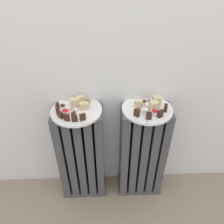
{
  "coord_description": "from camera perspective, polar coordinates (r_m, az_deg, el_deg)",
  "views": [
    {
      "loc": [
        -0.04,
        -0.64,
        1.33
      ],
      "look_at": [
        0.0,
        0.28,
        0.65
      ],
      "focal_mm": 34.95,
      "sensor_mm": 36.0,
      "label": 1
    }
  ],
  "objects": [
    {
      "name": "radiator_right",
      "position": [
        1.38,
        7.82,
        -10.75
      ],
      "size": [
        0.28,
        0.15,
        0.66
      ],
      "color": "#47474C",
      "rests_on": "ground_plane"
    },
    {
      "name": "turkish_delight_right_1",
      "position": [
        1.16,
        9.41,
        2.02
      ],
      "size": [
        0.02,
        0.02,
        0.02
      ],
      "primitive_type": "cube",
      "rotation": [
        0.0,
        0.0,
        1.54
      ],
      "color": "white",
      "rests_on": "plate_right"
    },
    {
      "name": "dark_cake_slice_left_1",
      "position": [
        1.12,
        -14.12,
        0.3
      ],
      "size": [
        0.02,
        0.03,
        0.04
      ],
      "primitive_type": "cube",
      "rotation": [
        0.0,
        0.0,
        -1.24
      ],
      "color": "#382114",
      "rests_on": "plate_left"
    },
    {
      "name": "marble_cake_slice_left_0",
      "position": [
        1.13,
        -7.24,
        1.62
      ],
      "size": [
        0.05,
        0.03,
        0.04
      ],
      "primitive_type": "cube",
      "rotation": [
        0.0,
        0.0,
        -0.02
      ],
      "color": "beige",
      "rests_on": "plate_left"
    },
    {
      "name": "dark_cake_slice_left_2",
      "position": [
        1.09,
        -13.35,
        -0.73
      ],
      "size": [
        0.03,
        0.03,
        0.04
      ],
      "primitive_type": "cube",
      "rotation": [
        0.0,
        0.0,
        -0.82
      ],
      "color": "#382114",
      "rests_on": "plate_left"
    },
    {
      "name": "dark_cake_slice_right_0",
      "position": [
        1.08,
        6.51,
        -0.21
      ],
      "size": [
        0.03,
        0.03,
        0.04
      ],
      "primitive_type": "cube",
      "rotation": [
        0.0,
        0.0,
        -0.78
      ],
      "color": "#382114",
      "rests_on": "plate_right"
    },
    {
      "name": "turkish_delight_left_0",
      "position": [
        1.12,
        -9.53,
        0.47
      ],
      "size": [
        0.02,
        0.02,
        0.02
      ],
      "primitive_type": "cube",
      "rotation": [
        0.0,
        0.0,
        1.05
      ],
      "color": "white",
      "rests_on": "plate_left"
    },
    {
      "name": "dark_cake_slice_right_1",
      "position": [
        1.07,
        9.61,
        -0.98
      ],
      "size": [
        0.03,
        0.02,
        0.04
      ],
      "primitive_type": "cube",
      "rotation": [
        0.0,
        0.0,
        -0.11
      ],
      "color": "#382114",
      "rests_on": "plate_right"
    },
    {
      "name": "turkish_delight_left_1",
      "position": [
        1.13,
        -11.41,
        0.65
      ],
      "size": [
        0.03,
        0.03,
        0.02
      ],
      "primitive_type": "cube",
      "rotation": [
        0.0,
        0.0,
        1.06
      ],
      "color": "white",
      "rests_on": "plate_left"
    },
    {
      "name": "turkish_delight_right_0",
      "position": [
        1.1,
        8.67,
        0.23
      ],
      "size": [
        0.03,
        0.03,
        0.03
      ],
      "primitive_type": "cube",
      "rotation": [
        0.0,
        0.0,
        1.06
      ],
      "color": "white",
      "rests_on": "plate_right"
    },
    {
      "name": "dark_cake_slice_left_4",
      "position": [
        1.05,
        -9.81,
        -1.64
      ],
      "size": [
        0.03,
        0.01,
        0.04
      ],
      "primitive_type": "cube",
      "rotation": [
        0.0,
        0.0,
        0.01
      ],
      "color": "#382114",
      "rests_on": "plate_left"
    },
    {
      "name": "radiator_left",
      "position": [
        1.37,
        -7.89,
        -11.22
      ],
      "size": [
        0.28,
        0.15,
        0.66
      ],
      "color": "#47474C",
      "rests_on": "ground_plane"
    },
    {
      "name": "dark_cake_slice_left_5",
      "position": [
        1.05,
        -7.69,
        -1.31
      ],
      "size": [
        0.03,
        0.02,
        0.04
      ],
      "primitive_type": "cube",
      "rotation": [
        0.0,
        0.0,
        0.43
      ],
      "color": "#382114",
      "rests_on": "plate_left"
    },
    {
      "name": "medjool_date_right_2",
      "position": [
        1.19,
        9.72,
        2.81
      ],
      "size": [
        0.03,
        0.03,
        0.02
      ],
      "primitive_type": "ellipsoid",
      "rotation": [
        0.0,
        0.0,
        2.1
      ],
      "color": "#4C2814",
      "rests_on": "plate_right"
    },
    {
      "name": "plate_right",
      "position": [
        1.15,
        9.18,
        0.78
      ],
      "size": [
        0.27,
        0.27,
        0.01
      ],
      "primitive_type": "cylinder",
      "color": "white",
      "rests_on": "radiator_right"
    },
    {
      "name": "marble_cake_slice_right_0",
      "position": [
        1.13,
        10.86,
        1.54
      ],
      "size": [
        0.05,
        0.05,
        0.05
      ],
      "primitive_type": "cube",
      "rotation": [
        0.0,
        0.0,
        0.34
      ],
      "color": "beige",
      "rests_on": "plate_right"
    },
    {
      "name": "medjool_date_left_1",
      "position": [
        1.1,
        -10.05,
        -0.29
      ],
      "size": [
        0.03,
        0.03,
        0.02
      ],
      "primitive_type": "ellipsoid",
      "rotation": [
        0.0,
        0.0,
        0.47
      ],
      "color": "#4C2814",
      "rests_on": "plate_left"
    },
    {
      "name": "fork",
      "position": [
        1.08,
        8.7,
        -1.59
      ],
      "size": [
        0.03,
        0.11,
        0.0
      ],
      "color": "silver",
      "rests_on": "plate_right"
    },
    {
      "name": "dark_cake_slice_right_2",
      "position": [
        1.09,
        12.52,
        -0.45
      ],
      "size": [
        0.03,
        0.03,
        0.04
      ],
      "primitive_type": "cube",
      "rotation": [
        0.0,
        0.0,
        0.57
      ],
      "color": "#382114",
      "rests_on": "plate_right"
    },
    {
      "name": "medjool_date_right_1",
      "position": [
        1.19,
        8.43,
        2.86
      ],
      "size": [
        0.02,
        0.02,
        0.02
      ],
      "primitive_type": "ellipsoid",
      "rotation": [
        0.0,
        0.0,
        0.02
      ],
      "color": "#4C2814",
      "rests_on": "plate_right"
    },
    {
      "name": "marble_cake_slice_left_1",
      "position": [
        1.14,
        -9.64,
        2.36
      ],
      "size": [
        0.05,
        0.04,
        0.05
      ],
      "primitive_type": "cube",
      "rotation": [
        0.0,
        0.0,
        0.26
      ],
      "color": "beige",
      "rests_on": "plate_left"
    },
    {
      "name": "plate_left",
      "position": [
        1.14,
        -9.28,
        0.34
      ],
      "size": [
        0.27,
        0.27,
        0.01
      ],
      "primitive_type": "cylinder",
      "color": "white",
      "rests_on": "radiator_left"
    },
    {
      "name": "turkish_delight_right_2",
      "position": [
        1.14,
        9.22,
        1.5
      ],
      "size": [
        0.03,
        0.03,
        0.02
      ],
      "primitive_type": "cube",
      "rotation": [
        0.0,
        0.0,
        0.28
      ],
      "color": "white",
      "rests_on": "plate_right"
    },
    {
      "name": "dark_cake_slice_left_0",
      "position": [
        1.15,
        -14.05,
        1.44
      ],
      "size": [
        0.01,
        0.03,
        0.04
      ],
      "primitive_type": "cube",
      "rotation": [
        0.0,
        0.0,
        -1.66
      ],
      "color": "#382114",
      "rests_on": "plate_left"
    },
    {
      "name": "medjool_date_right_0",
      "position": [
        1.12,
        6.9,
        0.57
      ],
      "size": [
        0.03,
        0.03,
        0.02
      ],
      "primitive_type": "ellipsoid",
      "rotation": [
        0.0,
        0.0,
        2.6
      ],
      "color": "#4C2814",
      "rests_on": "plate_right"
    },
    {
      "name": "medjool_date_left_0",
      "position": [
        1.17,
        -12.8,
        1.76
      ],
      "size": [
        0.03,
        0.03,
        0.01
      ],
      "primitive_type": "ellipsoid",
      "rotation": [
        0.0,
        0.0,
        2.77
      ],
      "color": "#4C2814",
      "rests_on": "plate_left"
    },
    {
      "name": "jam_bowl_right",
      "position": [
        1.1,
        11.11,
        -0.15
      ],
      "size": [
        0.04,
        0.04,
        0.02
      ],
      "color": "white",
      "rests_on": "plate_right"
    },
    {
      "name": "dark_cake_slice_right_3",
      "position": [
        1.14,
        13.84,
        1.04
      ],
      "size": [
        0.02,
        0.03,
        0.04
      ],
      "primitive_type": "cube",
      "rotation": [
        0.0,
        0.0,
        1.24
      ],
      "color": "#382114",
      "rests_on": "plate_right"
    },
    {
      "name": "marble_cake_slice_right_1",
      "position": [
        1.14,
        6.94,
        2.23
      ],
      "size": [
        0.05,
        0.04,
        0.04
      ],
      "primitive_type": "cube",
      "rotation": [
        0.0,
        0.0,
        -0.33
      ],
      "color": "beige",
      "rests_on": "plate_right"
    },
    {
      "name": "marble_cake_slice_left_2",
      "position": [
        1.17,
        -8.11,
        3.21
      ],
      "size": [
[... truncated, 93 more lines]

